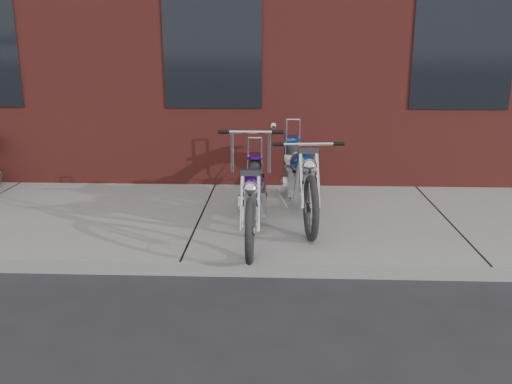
{
  "coord_description": "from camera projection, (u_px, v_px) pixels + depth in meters",
  "views": [
    {
      "loc": [
        0.95,
        -4.87,
        2.21
      ],
      "look_at": [
        0.71,
        0.8,
        0.65
      ],
      "focal_mm": 38.0,
      "sensor_mm": 36.0,
      "label": 1
    }
  ],
  "objects": [
    {
      "name": "ground",
      "position": [
        181.0,
        276.0,
        5.32
      ],
      "size": [
        120.0,
        120.0,
        0.0
      ],
      "primitive_type": "plane",
      "color": "#252527",
      "rests_on": "ground"
    },
    {
      "name": "sidewalk",
      "position": [
        202.0,
        221.0,
        6.74
      ],
      "size": [
        22.0,
        3.0,
        0.15
      ],
      "primitive_type": "cube",
      "color": "gray",
      "rests_on": "ground"
    },
    {
      "name": "chopper_purple",
      "position": [
        253.0,
        199.0,
        5.96
      ],
      "size": [
        0.55,
        2.24,
        1.26
      ],
      "rotation": [
        0.0,
        0.0,
        -1.56
      ],
      "color": "black",
      "rests_on": "sidewalk"
    },
    {
      "name": "chopper_blue",
      "position": [
        299.0,
        179.0,
        6.65
      ],
      "size": [
        0.61,
        2.49,
        1.08
      ],
      "rotation": [
        0.0,
        0.0,
        -1.47
      ],
      "color": "black",
      "rests_on": "sidewalk"
    }
  ]
}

